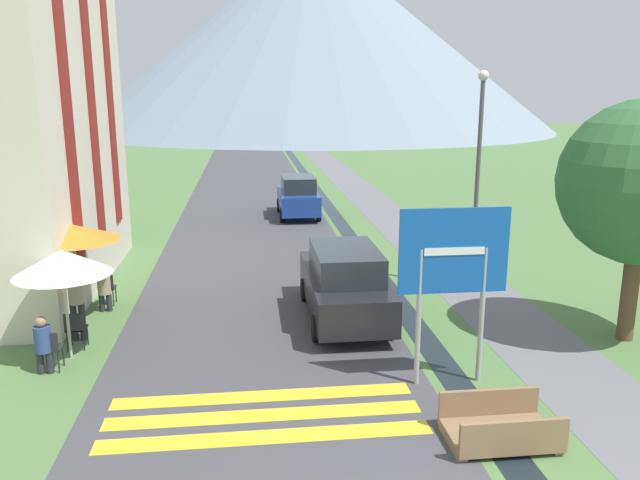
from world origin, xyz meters
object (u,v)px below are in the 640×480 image
object	(u,v)px
cafe_umbrella_middle_orange	(73,233)
road_sign	(453,267)
cafe_umbrella_front_white	(62,262)
streetlamp	(478,165)
person_seated_far	(43,342)
footbridge	(500,429)
cafe_chair_far_right	(106,286)
cafe_chair_nearest	(49,347)
person_seated_near	(104,286)
parked_car_far	(298,196)
cafe_chair_near_left	(75,327)
parked_car_near	(345,283)
person_standing_terrace	(76,298)

from	to	relation	value
cafe_umbrella_middle_orange	road_sign	bearing A→B (deg)	-28.73
cafe_umbrella_front_white	streetlamp	world-z (taller)	streetlamp
cafe_umbrella_middle_orange	person_seated_far	distance (m)	3.36
cafe_umbrella_middle_orange	person_seated_far	xyz separation A→B (m)	(0.06, -2.99, -1.53)
footbridge	cafe_umbrella_middle_orange	xyz separation A→B (m)	(-8.02, 6.42, 1.97)
footbridge	cafe_chair_far_right	world-z (taller)	cafe_chair_far_right
cafe_chair_nearest	person_seated_near	size ratio (longest dim) A/B	0.70
cafe_chair_far_right	cafe_umbrella_front_white	world-z (taller)	cafe_umbrella_front_white
parked_car_far	cafe_umbrella_middle_orange	distance (m)	13.89
parked_car_far	cafe_umbrella_middle_orange	xyz separation A→B (m)	(-6.36, -12.28, 1.29)
footbridge	cafe_chair_far_right	size ratio (longest dim) A/B	2.00
road_sign	footbridge	xyz separation A→B (m)	(0.17, -2.12, -2.08)
cafe_chair_near_left	cafe_chair_far_right	bearing A→B (deg)	106.89
cafe_chair_near_left	cafe_umbrella_front_white	world-z (taller)	cafe_umbrella_front_white
parked_car_far	streetlamp	size ratio (longest dim) A/B	0.64
cafe_umbrella_front_white	cafe_umbrella_middle_orange	size ratio (longest dim) A/B	0.98
cafe_chair_nearest	parked_car_far	bearing A→B (deg)	88.32
parked_car_near	person_standing_terrace	world-z (taller)	parked_car_near
person_seated_near	road_sign	bearing A→B (deg)	-33.54
cafe_umbrella_front_white	person_seated_far	xyz separation A→B (m)	(-0.30, -0.70, -1.42)
parked_car_far	cafe_chair_nearest	distance (m)	16.42
road_sign	parked_car_near	size ratio (longest dim) A/B	0.76
cafe_chair_near_left	person_standing_terrace	bearing A→B (deg)	116.39
cafe_chair_near_left	person_seated_near	xyz separation A→B (m)	(0.10, 2.43, 0.16)
parked_car_near	cafe_umbrella_front_white	distance (m)	6.38
person_seated_far	parked_car_far	bearing A→B (deg)	67.59
parked_car_near	parked_car_far	xyz separation A→B (m)	(-0.06, 12.92, -0.00)
footbridge	cafe_umbrella_front_white	xyz separation A→B (m)	(-7.66, 4.13, 1.85)
person_seated_far	person_seated_near	distance (m)	3.60
person_seated_far	cafe_chair_nearest	bearing A→B (deg)	39.04
parked_car_far	streetlamp	distance (m)	11.94
road_sign	parked_car_far	world-z (taller)	road_sign
parked_car_near	parked_car_far	distance (m)	12.92
person_seated_far	streetlamp	world-z (taller)	streetlamp
footbridge	cafe_umbrella_front_white	bearing A→B (deg)	151.63
footbridge	streetlamp	xyz separation A→B (m)	(2.36, 7.77, 3.27)
cafe_chair_nearest	person_standing_terrace	world-z (taller)	person_standing_terrace
cafe_chair_nearest	person_standing_terrace	bearing A→B (deg)	105.63
streetlamp	person_seated_near	bearing A→B (deg)	-175.63
parked_car_far	person_standing_terrace	distance (m)	14.86
parked_car_near	cafe_chair_near_left	xyz separation A→B (m)	(-6.04, -1.20, -0.40)
road_sign	person_seated_far	distance (m)	8.07
parked_car_near	cafe_chair_near_left	world-z (taller)	parked_car_near
cafe_chair_nearest	cafe_chair_near_left	xyz separation A→B (m)	(0.22, 1.07, 0.00)
cafe_chair_near_left	streetlamp	size ratio (longest dim) A/B	0.14
person_seated_far	road_sign	bearing A→B (deg)	-9.61
footbridge	cafe_chair_far_right	distance (m)	10.66
cafe_chair_nearest	streetlamp	bearing A→B (deg)	43.14
cafe_chair_nearest	cafe_umbrella_front_white	world-z (taller)	cafe_umbrella_front_white
parked_car_far	person_standing_terrace	xyz separation A→B (m)	(-6.07, -13.57, 0.07)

